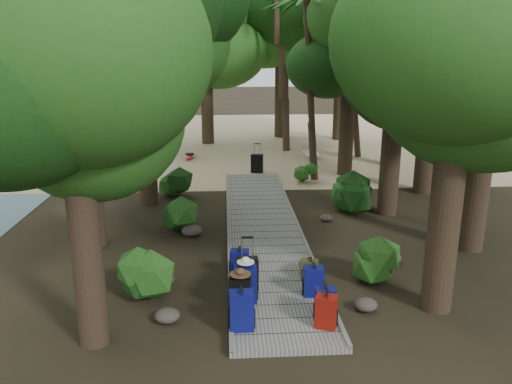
{
  "coord_description": "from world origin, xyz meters",
  "views": [
    {
      "loc": [
        -1.01,
        -11.97,
        4.73
      ],
      "look_at": [
        -0.18,
        1.28,
        1.0
      ],
      "focal_mm": 35.0,
      "sensor_mm": 36.0,
      "label": 1
    }
  ],
  "objects_px": {
    "backpack_left_b": "(240,291)",
    "backpack_left_a": "(242,308)",
    "backpack_left_c": "(245,282)",
    "lone_suitcase_on_sand": "(257,164)",
    "duffel_right_khaki": "(310,269)",
    "backpack_right_d": "(311,269)",
    "sun_lounger": "(311,151)",
    "backpack_right_a": "(326,310)",
    "kayak": "(190,155)",
    "suitcase_on_boardwalk": "(247,273)",
    "backpack_right_c": "(314,280)",
    "backpack_left_d": "(239,261)",
    "backpack_right_b": "(325,301)"
  },
  "relations": [
    {
      "from": "duffel_right_khaki",
      "to": "suitcase_on_boardwalk",
      "type": "bearing_deg",
      "value": -167.46
    },
    {
      "from": "backpack_left_c",
      "to": "backpack_left_d",
      "type": "xyz_separation_m",
      "value": [
        -0.07,
        1.24,
        -0.1
      ]
    },
    {
      "from": "backpack_left_c",
      "to": "backpack_right_c",
      "type": "xyz_separation_m",
      "value": [
        1.34,
        0.16,
        -0.07
      ]
    },
    {
      "from": "backpack_right_b",
      "to": "sun_lounger",
      "type": "relative_size",
      "value": 0.31
    },
    {
      "from": "sun_lounger",
      "to": "backpack_right_a",
      "type": "bearing_deg",
      "value": -95.46
    },
    {
      "from": "suitcase_on_boardwalk",
      "to": "lone_suitcase_on_sand",
      "type": "distance_m",
      "value": 10.54
    },
    {
      "from": "backpack_right_c",
      "to": "sun_lounger",
      "type": "distance_m",
      "value": 13.78
    },
    {
      "from": "duffel_right_khaki",
      "to": "kayak",
      "type": "xyz_separation_m",
      "value": [
        -3.39,
        13.01,
        -0.14
      ]
    },
    {
      "from": "lone_suitcase_on_sand",
      "to": "backpack_left_d",
      "type": "bearing_deg",
      "value": -82.65
    },
    {
      "from": "backpack_right_c",
      "to": "duffel_right_khaki",
      "type": "distance_m",
      "value": 0.83
    },
    {
      "from": "lone_suitcase_on_sand",
      "to": "kayak",
      "type": "distance_m",
      "value": 4.16
    },
    {
      "from": "backpack_left_d",
      "to": "lone_suitcase_on_sand",
      "type": "relative_size",
      "value": 0.8
    },
    {
      "from": "backpack_left_a",
      "to": "backpack_right_a",
      "type": "bearing_deg",
      "value": -3.55
    },
    {
      "from": "duffel_right_khaki",
      "to": "lone_suitcase_on_sand",
      "type": "xyz_separation_m",
      "value": [
        -0.48,
        10.04,
        0.09
      ]
    },
    {
      "from": "sun_lounger",
      "to": "kayak",
      "type": "bearing_deg",
      "value": -179.15
    },
    {
      "from": "backpack_left_a",
      "to": "backpack_right_d",
      "type": "bearing_deg",
      "value": 47.91
    },
    {
      "from": "kayak",
      "to": "sun_lounger",
      "type": "height_order",
      "value": "sun_lounger"
    },
    {
      "from": "backpack_left_d",
      "to": "duffel_right_khaki",
      "type": "distance_m",
      "value": 1.51
    },
    {
      "from": "backpack_left_b",
      "to": "backpack_left_c",
      "type": "distance_m",
      "value": 0.32
    },
    {
      "from": "backpack_right_d",
      "to": "suitcase_on_boardwalk",
      "type": "distance_m",
      "value": 1.37
    },
    {
      "from": "backpack_left_b",
      "to": "backpack_left_d",
      "type": "distance_m",
      "value": 1.54
    },
    {
      "from": "backpack_left_c",
      "to": "duffel_right_khaki",
      "type": "distance_m",
      "value": 1.73
    },
    {
      "from": "backpack_left_b",
      "to": "lone_suitcase_on_sand",
      "type": "distance_m",
      "value": 11.36
    },
    {
      "from": "backpack_left_c",
      "to": "suitcase_on_boardwalk",
      "type": "height_order",
      "value": "backpack_left_c"
    },
    {
      "from": "backpack_right_d",
      "to": "kayak",
      "type": "distance_m",
      "value": 13.58
    },
    {
      "from": "backpack_right_a",
      "to": "backpack_right_b",
      "type": "bearing_deg",
      "value": 102.95
    },
    {
      "from": "backpack_left_a",
      "to": "lone_suitcase_on_sand",
      "type": "distance_m",
      "value": 12.06
    },
    {
      "from": "backpack_left_a",
      "to": "sun_lounger",
      "type": "distance_m",
      "value": 15.21
    },
    {
      "from": "lone_suitcase_on_sand",
      "to": "sun_lounger",
      "type": "height_order",
      "value": "lone_suitcase_on_sand"
    },
    {
      "from": "lone_suitcase_on_sand",
      "to": "kayak",
      "type": "relative_size",
      "value": 0.25
    },
    {
      "from": "backpack_right_a",
      "to": "kayak",
      "type": "height_order",
      "value": "backpack_right_a"
    },
    {
      "from": "duffel_right_khaki",
      "to": "lone_suitcase_on_sand",
      "type": "distance_m",
      "value": 10.05
    },
    {
      "from": "backpack_left_d",
      "to": "backpack_right_c",
      "type": "height_order",
      "value": "backpack_right_c"
    },
    {
      "from": "backpack_right_d",
      "to": "duffel_right_khaki",
      "type": "distance_m",
      "value": 0.16
    },
    {
      "from": "backpack_right_d",
      "to": "sun_lounger",
      "type": "relative_size",
      "value": 0.24
    },
    {
      "from": "backpack_right_c",
      "to": "backpack_right_d",
      "type": "relative_size",
      "value": 1.35
    },
    {
      "from": "backpack_left_b",
      "to": "backpack_left_c",
      "type": "height_order",
      "value": "backpack_left_c"
    },
    {
      "from": "backpack_right_a",
      "to": "backpack_right_d",
      "type": "xyz_separation_m",
      "value": [
        0.04,
        1.85,
        -0.08
      ]
    },
    {
      "from": "backpack_left_a",
      "to": "kayak",
      "type": "xyz_separation_m",
      "value": [
        -1.88,
        14.98,
        -0.34
      ]
    },
    {
      "from": "backpack_left_c",
      "to": "backpack_right_a",
      "type": "bearing_deg",
      "value": -37.53
    },
    {
      "from": "backpack_left_a",
      "to": "backpack_left_c",
      "type": "xyz_separation_m",
      "value": [
        0.1,
        0.99,
        0.01
      ]
    },
    {
      "from": "backpack_left_d",
      "to": "lone_suitcase_on_sand",
      "type": "distance_m",
      "value": 9.83
    },
    {
      "from": "backpack_right_a",
      "to": "backpack_left_d",
      "type": "bearing_deg",
      "value": 142.14
    },
    {
      "from": "lone_suitcase_on_sand",
      "to": "duffel_right_khaki",
      "type": "bearing_deg",
      "value": -74.05
    },
    {
      "from": "backpack_left_c",
      "to": "lone_suitcase_on_sand",
      "type": "xyz_separation_m",
      "value": [
        0.93,
        11.02,
        -0.13
      ]
    },
    {
      "from": "backpack_left_b",
      "to": "backpack_left_a",
      "type": "bearing_deg",
      "value": -80.46
    },
    {
      "from": "suitcase_on_boardwalk",
      "to": "lone_suitcase_on_sand",
      "type": "relative_size",
      "value": 0.9
    },
    {
      "from": "backpack_right_d",
      "to": "sun_lounger",
      "type": "bearing_deg",
      "value": 88.88
    },
    {
      "from": "backpack_right_a",
      "to": "backpack_right_b",
      "type": "height_order",
      "value": "backpack_right_a"
    },
    {
      "from": "backpack_left_a",
      "to": "duffel_right_khaki",
      "type": "height_order",
      "value": "backpack_left_a"
    }
  ]
}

